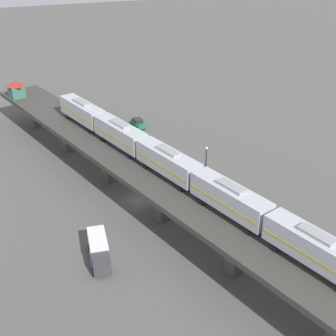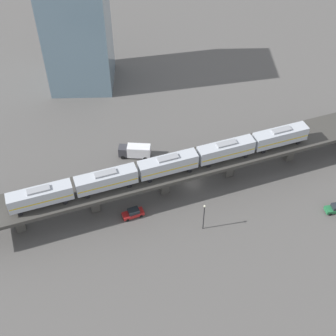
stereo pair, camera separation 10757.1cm
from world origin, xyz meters
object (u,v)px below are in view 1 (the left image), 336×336
Objects in this scene: signal_hut at (16,89)px; delivery_truck at (99,250)px; street_car_red at (222,228)px; street_lamp at (206,162)px; street_car_green at (138,123)px; subway_train at (168,162)px.

delivery_truck is at bearing 96.70° from signal_hut.
street_car_red is 14.65m from street_lamp.
street_car_green is at bearing 158.72° from signal_hut.
street_lamp is at bearing -143.93° from subway_train.
signal_hut is at bearing -64.94° from street_car_red.
street_car_red is 1.03× the size of street_car_green.
subway_train is at bearing 80.84° from street_car_green.
subway_train is at bearing -149.66° from delivery_truck.
signal_hut is 0.88× the size of street_car_green.
street_car_green is at bearing -99.16° from subway_train.
delivery_truck reaches higher than street_car_red.
signal_hut is 51.22m from delivery_truck.
street_car_red and street_car_green have the same top height.
subway_train is 12.34m from street_lamp.
street_car_green is 0.62× the size of delivery_truck.
street_car_red is at bearing 90.04° from street_car_green.
street_lamp reaches higher than delivery_truck.
subway_train is 13.08× the size of street_car_green.
street_lamp reaches higher than street_car_green.
signal_hut is 0.55× the size of delivery_truck.
delivery_truck is 1.06× the size of street_lamp.
street_lamp is (-9.12, -6.64, -4.99)m from subway_train.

